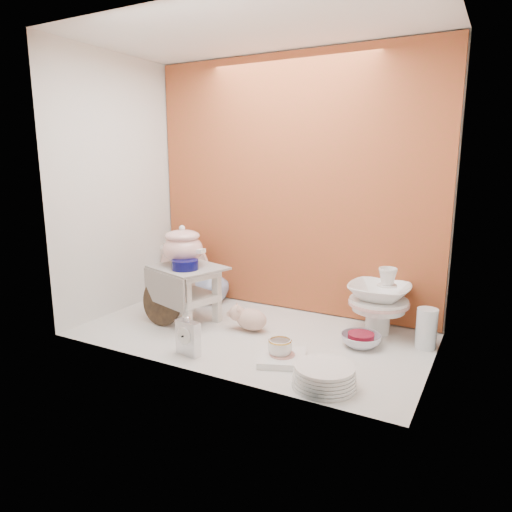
{
  "coord_description": "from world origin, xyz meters",
  "views": [
    {
      "loc": [
        1.12,
        -2.01,
        0.91
      ],
      "look_at": [
        0.02,
        0.02,
        0.42
      ],
      "focal_mm": 32.28,
      "sensor_mm": 36.0,
      "label": 1
    }
  ],
  "objects": [
    {
      "name": "ground",
      "position": [
        0.0,
        0.0,
        0.0
      ],
      "size": [
        1.8,
        1.8,
        0.0
      ],
      "primitive_type": "plane",
      "color": "silver",
      "rests_on": "ground"
    },
    {
      "name": "mantel_clock",
      "position": [
        -0.13,
        -0.37,
        0.09
      ],
      "size": [
        0.13,
        0.07,
        0.19
      ],
      "primitive_type": "cube",
      "rotation": [
        0.0,
        0.0,
        -0.18
      ],
      "color": "silver",
      "rests_on": "ground"
    },
    {
      "name": "blue_white_vase",
      "position": [
        -0.51,
        0.37,
        0.13
      ],
      "size": [
        0.27,
        0.27,
        0.26
      ],
      "primitive_type": "imported",
      "rotation": [
        0.0,
        0.0,
        0.09
      ],
      "color": "silver",
      "rests_on": "ground"
    },
    {
      "name": "plush_pig",
      "position": [
        -0.02,
        0.04,
        0.07
      ],
      "size": [
        0.24,
        0.18,
        0.13
      ],
      "primitive_type": "ellipsoid",
      "rotation": [
        0.0,
        0.0,
        -0.13
      ],
      "color": "#CBA28F",
      "rests_on": "ground"
    },
    {
      "name": "lattice_dish",
      "position": [
        0.29,
        -0.22,
        0.01
      ],
      "size": [
        0.28,
        0.28,
        0.03
      ],
      "primitive_type": "cube",
      "rotation": [
        0.0,
        0.0,
        0.38
      ],
      "color": "white",
      "rests_on": "ground"
    },
    {
      "name": "clear_glass_vase",
      "position": [
        0.84,
        0.25,
        0.1
      ],
      "size": [
        0.12,
        0.12,
        0.2
      ],
      "primitive_type": "cylinder",
      "rotation": [
        0.0,
        0.0,
        0.24
      ],
      "color": "silver",
      "rests_on": "ground"
    },
    {
      "name": "lacquer_tray",
      "position": [
        -0.5,
        -0.11,
        0.14
      ],
      "size": [
        0.28,
        0.09,
        0.27
      ],
      "primitive_type": null,
      "rotation": [
        0.0,
        0.0,
        -0.06
      ],
      "color": "black",
      "rests_on": "ground"
    },
    {
      "name": "crystal_bowl",
      "position": [
        0.56,
        0.12,
        0.03
      ],
      "size": [
        0.26,
        0.26,
        0.06
      ],
      "primitive_type": "imported",
      "rotation": [
        0.0,
        0.0,
        0.39
      ],
      "color": "silver",
      "rests_on": "ground"
    },
    {
      "name": "soup_tureen",
      "position": [
        -0.46,
        0.04,
        0.43
      ],
      "size": [
        0.31,
        0.31,
        0.23
      ],
      "primitive_type": null,
      "rotation": [
        0.0,
        0.0,
        0.19
      ],
      "color": "white",
      "rests_on": "step_stool"
    },
    {
      "name": "step_stool",
      "position": [
        -0.41,
        0.01,
        0.16
      ],
      "size": [
        0.46,
        0.42,
        0.32
      ],
      "primitive_type": null,
      "rotation": [
        0.0,
        0.0,
        -0.31
      ],
      "color": "silver",
      "rests_on": "ground"
    },
    {
      "name": "dinner_plate_stack",
      "position": [
        0.54,
        -0.36,
        0.04
      ],
      "size": [
        0.35,
        0.35,
        0.09
      ],
      "primitive_type": "cylinder",
      "rotation": [
        0.0,
        0.0,
        0.43
      ],
      "color": "white",
      "rests_on": "ground"
    },
    {
      "name": "niche_shell",
      "position": [
        0.0,
        0.18,
        0.93
      ],
      "size": [
        1.86,
        1.03,
        1.53
      ],
      "color": "#AB452A",
      "rests_on": "ground"
    },
    {
      "name": "gold_rim_teacup",
      "position": [
        0.27,
        -0.22,
        0.06
      ],
      "size": [
        0.13,
        0.13,
        0.09
      ],
      "primitive_type": "imported",
      "rotation": [
        0.0,
        0.0,
        0.21
      ],
      "color": "white",
      "rests_on": "teacup_saucer"
    },
    {
      "name": "porcelain_tower",
      "position": [
        0.58,
        0.33,
        0.18
      ],
      "size": [
        0.41,
        0.41,
        0.36
      ],
      "primitive_type": null,
      "rotation": [
        0.0,
        0.0,
        -0.36
      ],
      "color": "white",
      "rests_on": "ground"
    },
    {
      "name": "teacup_saucer",
      "position": [
        0.27,
        -0.22,
        0.01
      ],
      "size": [
        0.21,
        0.21,
        0.01
      ],
      "primitive_type": "cylinder",
      "rotation": [
        0.0,
        0.0,
        0.17
      ],
      "color": "white",
      "rests_on": "ground"
    },
    {
      "name": "cobalt_bowl",
      "position": [
        -0.38,
        -0.05,
        0.34
      ],
      "size": [
        0.15,
        0.15,
        0.05
      ],
      "primitive_type": "cylinder",
      "rotation": [
        0.0,
        0.0,
        0.01
      ],
      "color": "#090949",
      "rests_on": "step_stool"
    },
    {
      "name": "floral_platter",
      "position": [
        -0.69,
        0.34,
        0.2
      ],
      "size": [
        0.4,
        0.07,
        0.4
      ],
      "primitive_type": null,
      "rotation": [
        0.0,
        0.0,
        -0.06
      ],
      "color": "white",
      "rests_on": "ground"
    }
  ]
}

